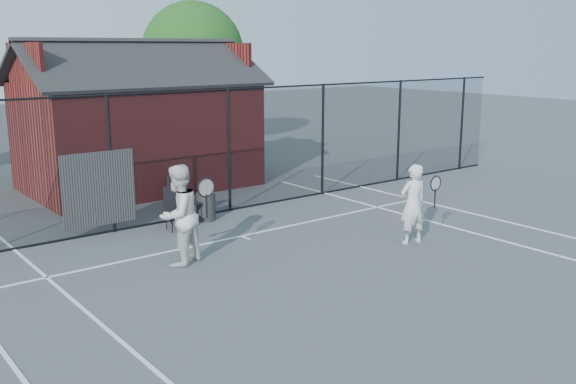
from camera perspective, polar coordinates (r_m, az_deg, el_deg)
ground at (r=11.51m, az=4.28°, el=-7.34°), size 80.00×80.00×0.00m
court_lines at (r=10.64m, az=9.12°, el=-9.18°), size 11.02×18.00×0.01m
fence at (r=14.95m, az=-9.47°, el=2.96°), size 22.04×3.00×3.00m
clubhouse at (r=18.83m, az=-13.20°, el=5.30°), size 6.50×4.36×4.19m
tree_right at (r=25.87m, az=-8.44°, el=12.12°), size 3.97×3.97×5.70m
player_front at (r=13.30m, az=11.06°, el=-1.05°), size 0.77×0.60×1.65m
player_back at (r=11.93m, az=-9.69°, el=-2.05°), size 1.12×1.00×1.88m
chair_left at (r=14.31m, az=-9.86°, el=-1.52°), size 0.50×0.52×0.93m
chair_right at (r=14.70m, az=-9.23°, el=-0.75°), size 0.57×0.59×1.11m
waste_bin at (r=15.03m, az=-7.32°, el=-1.29°), size 0.53×0.53×0.65m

